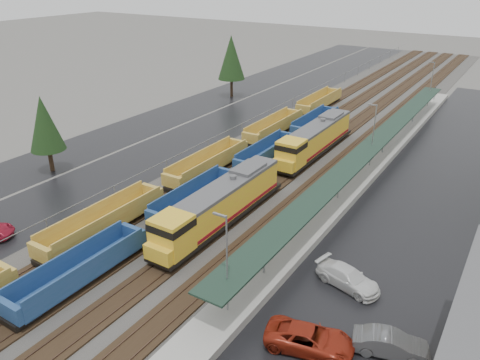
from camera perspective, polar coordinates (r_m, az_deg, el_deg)
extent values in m
cube|color=#302D2B|center=(68.93, 10.53, 5.65)|extent=(20.00, 160.00, 0.08)
cube|color=black|center=(71.19, 6.06, 6.64)|extent=(2.60, 160.00, 0.15)
cube|color=#473326|center=(71.46, 5.54, 6.83)|extent=(0.08, 160.00, 0.07)
cube|color=#473326|center=(70.85, 6.58, 6.62)|extent=(0.08, 160.00, 0.07)
cube|color=black|center=(69.61, 9.01, 6.05)|extent=(2.60, 160.00, 0.15)
cube|color=#473326|center=(69.85, 8.48, 6.25)|extent=(0.08, 160.00, 0.07)
cube|color=#473326|center=(69.31, 9.56, 6.03)|extent=(0.08, 160.00, 0.07)
cube|color=black|center=(68.23, 12.08, 5.42)|extent=(2.60, 160.00, 0.15)
cube|color=#473326|center=(68.43, 11.53, 5.62)|extent=(0.08, 160.00, 0.07)
cube|color=#473326|center=(67.97, 12.66, 5.39)|extent=(0.08, 160.00, 0.07)
cube|color=black|center=(67.07, 15.27, 4.75)|extent=(2.60, 160.00, 0.15)
cube|color=#473326|center=(67.23, 14.70, 4.96)|extent=(0.08, 160.00, 0.07)
cube|color=#473326|center=(66.84, 15.86, 4.71)|extent=(0.08, 160.00, 0.07)
cube|color=black|center=(75.43, -0.11, 7.70)|extent=(10.00, 160.00, 0.02)
cube|color=black|center=(81.02, -6.16, 8.76)|extent=(9.00, 160.00, 0.02)
cube|color=black|center=(55.63, 24.69, -1.04)|extent=(16.00, 100.00, 0.02)
cube|color=#9E9B93|center=(57.10, 15.45, 1.43)|extent=(3.00, 80.00, 0.70)
cylinder|color=gray|center=(35.73, 2.98, -9.64)|extent=(0.16, 0.16, 2.40)
cylinder|color=gray|center=(47.73, 11.92, -0.83)|extent=(0.16, 0.16, 2.40)
cylinder|color=gray|center=(61.07, 17.08, 4.31)|extent=(0.16, 0.16, 2.40)
cylinder|color=gray|center=(75.04, 20.38, 7.57)|extent=(0.16, 0.16, 2.40)
cylinder|color=gray|center=(89.34, 22.67, 9.78)|extent=(0.16, 0.16, 2.40)
cube|color=#1A2F24|center=(56.08, 15.77, 4.10)|extent=(2.60, 65.00, 0.15)
cylinder|color=gray|center=(31.03, -1.59, -10.85)|extent=(0.12, 0.12, 8.00)
cube|color=gray|center=(29.19, -2.50, -4.29)|extent=(1.00, 0.15, 0.12)
cylinder|color=gray|center=(55.82, 15.87, 4.87)|extent=(0.12, 0.12, 8.00)
cube|color=gray|center=(54.81, 15.84, 8.81)|extent=(1.00, 0.15, 0.12)
cylinder|color=gray|center=(84.07, 22.22, 10.50)|extent=(0.12, 0.12, 8.00)
cube|color=gray|center=(83.41, 22.31, 13.15)|extent=(1.00, 0.15, 0.12)
cylinder|color=gray|center=(44.51, -22.42, -5.57)|extent=(0.08, 0.08, 2.00)
cylinder|color=gray|center=(48.78, -15.00, -1.76)|extent=(0.08, 0.08, 2.00)
cylinder|color=gray|center=(53.90, -8.90, 1.40)|extent=(0.08, 0.08, 2.00)
cylinder|color=gray|center=(59.66, -3.91, 3.98)|extent=(0.08, 0.08, 2.00)
cylinder|color=gray|center=(65.89, 0.20, 6.06)|extent=(0.08, 0.08, 2.00)
cylinder|color=gray|center=(72.47, 3.60, 7.76)|extent=(0.08, 0.08, 2.00)
cylinder|color=gray|center=(79.31, 6.44, 9.14)|extent=(0.08, 0.08, 2.00)
cylinder|color=gray|center=(86.34, 8.85, 10.29)|extent=(0.08, 0.08, 2.00)
cylinder|color=gray|center=(93.54, 10.90, 11.25)|extent=(0.08, 0.08, 2.00)
cylinder|color=gray|center=(100.85, 12.67, 12.06)|extent=(0.08, 0.08, 2.00)
cylinder|color=gray|center=(108.27, 14.20, 12.74)|extent=(0.08, 0.08, 2.00)
cylinder|color=gray|center=(115.76, 15.55, 13.34)|extent=(0.08, 0.08, 2.00)
cylinder|color=gray|center=(123.31, 16.73, 13.85)|extent=(0.08, 0.08, 2.00)
cylinder|color=gray|center=(130.92, 17.78, 14.30)|extent=(0.08, 0.08, 2.00)
cylinder|color=gray|center=(138.57, 18.72, 14.70)|extent=(0.08, 0.08, 2.00)
cube|color=gray|center=(72.18, 3.62, 8.52)|extent=(0.05, 160.00, 0.05)
ellipsoid|color=#485542|center=(209.10, 18.14, 17.48)|extent=(154.00, 110.00, 19.80)
cylinder|color=#332316|center=(58.92, -22.06, 2.25)|extent=(0.50, 0.50, 2.70)
cone|color=black|center=(57.49, -22.76, 6.39)|extent=(3.96, 3.96, 6.30)
cylinder|color=#332316|center=(87.30, -1.04, 11.17)|extent=(0.50, 0.50, 3.30)
cone|color=black|center=(86.18, -1.07, 14.73)|extent=(4.84, 4.84, 7.70)
cube|color=black|center=(43.58, -2.14, -4.49)|extent=(2.73, 18.18, 0.36)
cube|color=yellow|center=(43.52, -1.50, -2.22)|extent=(2.54, 14.54, 2.73)
cube|color=yellow|center=(37.90, -8.27, -6.58)|extent=(2.73, 2.91, 3.09)
cube|color=black|center=(37.44, -8.35, -5.39)|extent=(2.77, 2.95, 0.64)
cube|color=yellow|center=(37.36, -9.81, -8.84)|extent=(2.54, 0.91, 1.27)
cube|color=#59595B|center=(42.88, -1.52, -0.49)|extent=(2.59, 14.54, 0.32)
cube|color=maroon|center=(44.68, -2.86, -3.06)|extent=(0.04, 14.54, 0.32)
cube|color=maroon|center=(43.40, -0.06, -3.92)|extent=(0.04, 14.54, 0.32)
cube|color=black|center=(43.76, -2.13, -4.90)|extent=(2.00, 5.45, 0.55)
cube|color=black|center=(39.42, -7.41, -8.61)|extent=(2.18, 3.64, 0.45)
cube|color=black|center=(48.47, 2.11, -1.67)|extent=(2.18, 3.64, 0.45)
cylinder|color=#59595B|center=(43.46, -0.86, 0.27)|extent=(0.64, 0.64, 0.45)
cube|color=#59595B|center=(45.58, 1.02, 1.41)|extent=(2.18, 3.64, 0.45)
cube|color=black|center=(60.45, 9.17, 3.79)|extent=(2.73, 18.18, 0.36)
cube|color=yellow|center=(60.72, 9.62, 5.41)|extent=(2.54, 14.54, 2.73)
cube|color=yellow|center=(53.78, 6.22, 3.27)|extent=(2.73, 2.91, 3.09)
cube|color=black|center=(53.46, 6.27, 4.17)|extent=(2.77, 2.95, 0.64)
cube|color=yellow|center=(52.76, 5.38, 1.81)|extent=(2.54, 0.91, 1.27)
cube|color=#59595B|center=(60.26, 9.72, 6.71)|extent=(2.59, 14.54, 0.32)
cube|color=maroon|center=(61.55, 8.45, 4.67)|extent=(0.04, 14.54, 0.32)
cube|color=maroon|center=(60.63, 10.66, 4.20)|extent=(0.04, 14.54, 0.32)
cube|color=black|center=(60.57, 9.15, 3.47)|extent=(2.00, 5.45, 0.55)
cube|color=black|center=(55.14, 6.47, 1.56)|extent=(2.18, 3.64, 0.45)
cube|color=black|center=(66.11, 11.40, 5.20)|extent=(2.18, 3.64, 0.45)
cylinder|color=#59595B|center=(60.98, 10.08, 7.17)|extent=(0.64, 0.64, 0.45)
cube|color=#59595B|center=(63.43, 11.05, 7.73)|extent=(2.18, 3.64, 0.45)
cube|color=#B78732|center=(38.99, -26.69, -10.07)|extent=(2.51, 0.48, 1.35)
cube|color=black|center=(39.26, -27.25, -11.66)|extent=(1.93, 2.13, 0.48)
cube|color=#B78732|center=(43.77, -16.24, -5.38)|extent=(2.51, 12.52, 0.24)
cube|color=#B78732|center=(44.19, -17.43, -3.95)|extent=(0.15, 12.52, 1.74)
cube|color=#B78732|center=(42.53, -15.28, -4.83)|extent=(0.15, 12.52, 1.74)
cube|color=#B78732|center=(40.22, -23.14, -8.24)|extent=(2.51, 0.48, 1.35)
cube|color=#B78732|center=(47.34, -10.64, -1.47)|extent=(2.51, 0.48, 1.35)
cube|color=black|center=(41.02, -22.15, -8.98)|extent=(1.93, 2.13, 0.48)
cube|color=black|center=(47.33, -11.10, -2.82)|extent=(1.93, 2.13, 0.48)
cube|color=#B78732|center=(54.19, -3.89, 1.59)|extent=(2.51, 12.52, 0.24)
cube|color=#B78732|center=(54.53, -4.95, 2.70)|extent=(0.15, 12.52, 1.74)
cube|color=#B78732|center=(53.20, -2.87, 2.18)|extent=(0.15, 12.52, 1.74)
cube|color=#B78732|center=(49.33, -8.31, -0.18)|extent=(2.51, 0.48, 1.35)
cube|color=#B78732|center=(58.88, -0.22, 4.28)|extent=(2.51, 0.48, 1.35)
cube|color=black|center=(50.20, -7.75, -0.91)|extent=(1.93, 2.13, 0.48)
cube|color=black|center=(58.69, -0.58, 3.20)|extent=(1.93, 2.13, 0.48)
cube|color=#B78732|center=(66.81, 4.17, 6.11)|extent=(2.51, 12.52, 0.24)
cube|color=#B78732|center=(67.09, 3.28, 7.00)|extent=(0.15, 12.52, 1.74)
cube|color=#B78732|center=(66.01, 5.12, 6.64)|extent=(0.15, 12.52, 1.74)
cube|color=#B78732|center=(61.28, 1.29, 5.10)|extent=(2.51, 0.48, 1.35)
cube|color=#B78732|center=(72.10, 6.66, 7.97)|extent=(2.51, 0.48, 1.35)
cube|color=black|center=(62.15, 1.61, 4.44)|extent=(1.93, 2.13, 0.48)
cube|color=black|center=(71.80, 6.38, 7.11)|extent=(1.93, 2.13, 0.48)
cube|color=#B78732|center=(80.60, 9.65, 9.08)|extent=(2.51, 12.52, 0.24)
cube|color=#B78732|center=(80.83, 8.90, 9.82)|extent=(0.15, 12.52, 1.74)
cube|color=#B78732|center=(79.93, 10.50, 9.53)|extent=(0.15, 12.52, 1.74)
cube|color=#B78732|center=(74.71, 7.69, 8.51)|extent=(2.51, 0.48, 1.35)
cube|color=#B78732|center=(86.24, 11.42, 10.43)|extent=(2.51, 0.48, 1.35)
cube|color=black|center=(75.58, 7.87, 7.92)|extent=(1.93, 2.13, 0.48)
cube|color=black|center=(85.86, 11.19, 9.72)|extent=(1.93, 2.13, 0.48)
cube|color=navy|center=(37.93, -18.87, -10.86)|extent=(2.43, 11.09, 0.23)
cube|color=navy|center=(38.28, -20.19, -9.20)|extent=(0.14, 11.09, 1.68)
cube|color=navy|center=(36.67, -17.86, -10.44)|extent=(0.14, 11.09, 1.68)
cube|color=navy|center=(35.17, -26.31, -14.11)|extent=(2.43, 0.47, 1.31)
cube|color=navy|center=(40.64, -12.85, -6.40)|extent=(2.43, 0.47, 1.31)
cube|color=black|center=(35.95, -25.14, -14.81)|extent=(1.87, 2.06, 0.47)
cube|color=black|center=(40.74, -13.37, -7.92)|extent=(1.87, 2.06, 0.47)
cube|color=navy|center=(46.53, -5.39, -2.57)|extent=(2.43, 11.09, 0.23)
cube|color=navy|center=(46.81, -6.57, -1.29)|extent=(0.14, 11.09, 1.68)
cube|color=navy|center=(45.51, -4.26, -1.99)|extent=(0.14, 11.09, 1.68)
cube|color=navy|center=(42.40, -10.13, -4.75)|extent=(2.43, 0.47, 1.31)
cube|color=navy|center=(50.42, -1.47, 0.61)|extent=(2.43, 0.47, 1.31)
cube|color=black|center=(43.28, -9.46, -5.47)|extent=(1.87, 2.06, 0.47)
cube|color=black|center=(50.32, -1.88, -0.62)|extent=(1.87, 2.06, 0.47)
cube|color=navy|center=(57.48, 3.32, 2.97)|extent=(2.43, 11.09, 0.23)
cube|color=navy|center=(57.71, 2.32, 3.98)|extent=(0.14, 11.09, 1.68)
cube|color=navy|center=(56.66, 4.37, 3.53)|extent=(0.14, 11.09, 1.68)
cube|color=navy|center=(52.65, 0.28, 1.69)|extent=(2.43, 0.47, 1.31)
cube|color=navy|center=(62.02, 5.94, 5.18)|extent=(2.43, 0.47, 1.31)
cube|color=black|center=(53.53, 0.65, 1.00)|extent=(1.87, 2.06, 0.47)
cube|color=black|center=(61.78, 5.62, 4.19)|extent=(1.87, 2.06, 0.47)
cube|color=navy|center=(69.68, 9.15, 6.63)|extent=(2.43, 11.09, 0.23)
cube|color=navy|center=(69.87, 8.32, 7.46)|extent=(0.14, 11.09, 1.68)
cube|color=navy|center=(69.00, 10.09, 7.12)|extent=(0.14, 11.09, 1.68)
cube|color=navy|center=(64.49, 7.11, 5.89)|extent=(2.43, 0.47, 1.31)
cube|color=navy|center=(74.58, 10.99, 8.22)|extent=(2.43, 0.47, 1.31)
cube|color=black|center=(65.36, 7.32, 5.27)|extent=(1.87, 2.06, 0.47)
cube|color=black|center=(74.26, 10.74, 7.41)|extent=(1.87, 2.06, 0.47)
imported|color=maroon|center=(31.17, 8.45, -18.63)|extent=(3.79, 6.04, 1.56)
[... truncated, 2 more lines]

